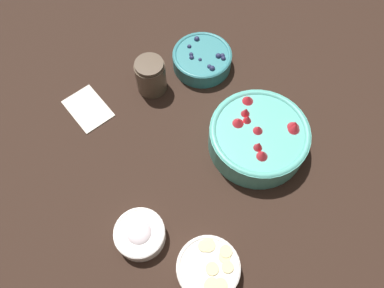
% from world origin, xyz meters
% --- Properties ---
extents(ground_plane, '(4.00, 4.00, 0.00)m').
position_xyz_m(ground_plane, '(0.00, 0.00, 0.00)').
color(ground_plane, black).
extents(bowl_strawberries, '(0.24, 0.24, 0.10)m').
position_xyz_m(bowl_strawberries, '(0.06, 0.15, 0.05)').
color(bowl_strawberries, '#56B7A8').
rests_on(bowl_strawberries, ground_plane).
extents(bowl_blueberries, '(0.17, 0.17, 0.06)m').
position_xyz_m(bowl_blueberries, '(-0.23, 0.21, 0.03)').
color(bowl_blueberries, teal).
rests_on(bowl_blueberries, ground_plane).
extents(bowl_bananas, '(0.13, 0.13, 0.05)m').
position_xyz_m(bowl_bananas, '(0.21, -0.15, 0.03)').
color(bowl_bananas, white).
rests_on(bowl_bananas, ground_plane).
extents(bowl_cream, '(0.11, 0.11, 0.05)m').
position_xyz_m(bowl_cream, '(0.06, -0.22, 0.03)').
color(bowl_cream, white).
rests_on(bowl_cream, ground_plane).
extents(jar_chocolate, '(0.08, 0.08, 0.10)m').
position_xyz_m(jar_chocolate, '(-0.26, 0.05, 0.05)').
color(jar_chocolate, brown).
rests_on(jar_chocolate, ground_plane).
extents(napkin, '(0.13, 0.09, 0.01)m').
position_xyz_m(napkin, '(-0.31, -0.13, 0.00)').
color(napkin, silver).
rests_on(napkin, ground_plane).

